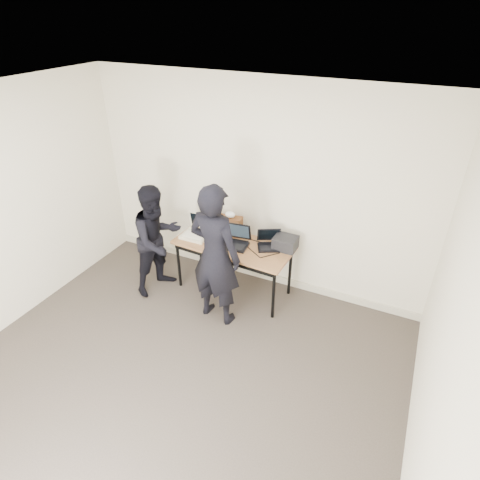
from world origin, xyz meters
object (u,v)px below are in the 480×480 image
Objects in this scene: desk at (233,248)px; person_observer at (158,240)px; laptop_right at (269,243)px; person_typist at (215,256)px; laptop_center at (236,240)px; equipment_box at (285,243)px; leather_satchel at (228,225)px; laptop_beige at (197,232)px.

person_observer is (-0.91, -0.34, 0.08)m from desk.
person_observer is at bearing -156.99° from desk.
person_typist is (-0.39, -0.71, 0.11)m from laptop_right.
desk is at bearing -151.44° from laptop_center.
laptop_center is (0.03, 0.02, 0.12)m from desk.
equipment_box is at bearing -53.99° from person_observer.
leather_satchel reaches higher than desk.
laptop_center is 0.21× the size of person_typist.
desk is at bearing -163.07° from equipment_box.
laptop_beige is at bearing 161.82° from laptop_right.
person_typist reaches higher than laptop_beige.
laptop_right is at bearing 12.42° from laptop_center.
laptop_right is 1.03× the size of leather_satchel.
laptop_center reaches higher than equipment_box.
leather_satchel reaches higher than equipment_box.
leather_satchel is at bearing 32.55° from laptop_beige.
person_typist reaches higher than person_observer.
equipment_box is at bearing 9.65° from laptop_center.
person_typist reaches higher than laptop_right.
desk is at bearing -79.44° from person_typist.
laptop_beige is 0.91× the size of leather_satchel.
laptop_right is 0.20m from equipment_box.
laptop_beige is at bearing 175.66° from laptop_center.
laptop_beige is at bearing -177.68° from desk.
leather_satchel is at bearing 130.67° from desk.
laptop_beige reaches higher than laptop_right.
leather_satchel is at bearing 177.47° from equipment_box.
leather_satchel is (-0.21, 0.21, 0.07)m from laptop_center.
leather_satchel is (-0.61, 0.07, 0.08)m from laptop_right.
laptop_beige is 0.89× the size of laptop_right.
equipment_box is (0.63, 0.19, 0.14)m from desk.
person_observer reaches higher than laptop_beige.
leather_satchel reaches higher than laptop_right.
person_typist is 0.99m from person_observer.
laptop_beige reaches higher than leather_satchel.
person_observer reaches higher than leather_satchel.
laptop_center is 0.94× the size of laptop_right.
equipment_box is at bearing -122.53° from person_typist.
equipment_box is 0.16× the size of person_typist.
person_observer is (-0.96, 0.21, -0.14)m from person_typist.
leather_satchel is 0.93m from person_observer.
person_typist reaches higher than desk.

